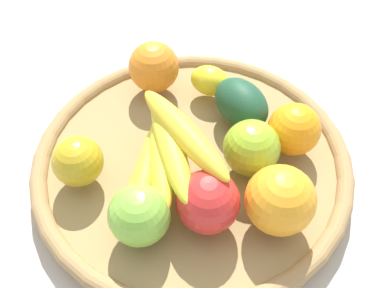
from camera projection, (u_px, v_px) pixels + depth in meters
ground_plane at (192, 171)px, 0.63m from camera, size 2.40×2.40×0.00m
basket at (192, 162)px, 0.62m from camera, size 0.44×0.44×0.04m
orange_2 at (280, 200)px, 0.51m from camera, size 0.10×0.10×0.08m
banana_bunch at (163, 152)px, 0.55m from camera, size 0.18×0.16×0.09m
orange_1 at (294, 129)px, 0.59m from camera, size 0.08×0.08×0.07m
apple_1 at (139, 215)px, 0.50m from camera, size 0.08×0.08×0.07m
lemon_0 at (210, 81)px, 0.67m from camera, size 0.07×0.07×0.04m
apple_2 at (208, 202)px, 0.51m from camera, size 0.10×0.10×0.08m
apple_3 at (78, 161)px, 0.55m from camera, size 0.08×0.08×0.06m
avocado at (241, 103)px, 0.62m from camera, size 0.09×0.06×0.06m
orange_0 at (154, 67)px, 0.66m from camera, size 0.10×0.10×0.08m
apple_0 at (251, 148)px, 0.56m from camera, size 0.08×0.08×0.07m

